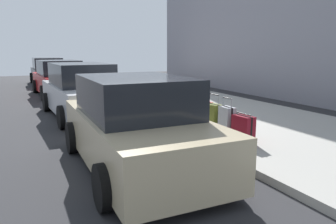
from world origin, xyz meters
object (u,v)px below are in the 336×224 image
Objects in this scene: parked_car_red_2 at (59,79)px; suitcase_maroon_0 at (243,129)px; suitcase_olive_2 at (213,118)px; suitcase_red_3 at (205,114)px; bollard_post at (143,95)px; suitcase_navy_5 at (180,107)px; suitcase_teal_6 at (173,105)px; parked_car_beige_0 at (136,126)px; parked_car_silver_1 at (82,92)px; suitcase_maroon_7 at (167,103)px; suitcase_black_4 at (192,113)px; fire_hydrant at (154,96)px; parked_car_charcoal_3 at (48,72)px; suitcase_silver_1 at (227,122)px.

suitcase_maroon_0 is at bearing -166.89° from parked_car_red_2.
suitcase_olive_2 is 0.54m from suitcase_red_3.
suitcase_olive_2 reaches higher than bollard_post.
suitcase_olive_2 is 4.29m from bollard_post.
suitcase_teal_6 reaches higher than suitcase_navy_5.
suitcase_navy_5 is at bearing -178.20° from bollard_post.
parked_car_silver_1 is at bearing 0.00° from parked_car_beige_0.
parked_car_red_2 reaches higher than suitcase_olive_2.
suitcase_red_3 is at bearing -9.69° from suitcase_olive_2.
suitcase_teal_6 reaches higher than suitcase_maroon_0.
suitcase_maroon_7 is 0.20× the size of parked_car_red_2.
suitcase_black_4 is 3.20m from bollard_post.
suitcase_black_4 is (0.56, 0.06, -0.06)m from suitcase_red_3.
suitcase_navy_5 is 0.17× the size of parked_car_beige_0.
bollard_post reaches higher than suitcase_maroon_0.
suitcase_teal_6 reaches higher than suitcase_olive_2.
parked_car_beige_0 is at bearing -180.00° from parked_car_silver_1.
fire_hydrant is at bearing -26.62° from parked_car_beige_0.
suitcase_navy_5 is at bearing 2.24° from suitcase_maroon_0.
parked_car_red_2 is (10.39, 2.42, 0.33)m from suitcase_maroon_0.
suitcase_olive_2 is 15.01m from parked_car_charcoal_3.
parked_car_beige_0 is at bearing 180.00° from parked_car_red_2.
suitcase_maroon_0 is 0.15× the size of parked_car_beige_0.
suitcase_black_4 is at bearing 179.59° from suitcase_maroon_7.
suitcase_maroon_7 is 1.28× the size of bollard_post.
fire_hydrant is (2.54, 0.01, 0.15)m from suitcase_black_4.
suitcase_black_4 is at bearing -177.48° from suitcase_teal_6.
suitcase_silver_1 is at bearing 179.78° from suitcase_black_4.
suitcase_teal_6 is (2.13, 0.02, -0.01)m from suitcase_olive_2.
suitcase_navy_5 is at bearing 175.32° from suitcase_maroon_7.
suitcase_navy_5 is 0.15× the size of parked_car_silver_1.
bollard_post is 0.15× the size of parked_car_silver_1.
suitcase_olive_2 is 0.99× the size of suitcase_teal_6.
suitcase_red_3 reaches higher than suitcase_maroon_7.
bollard_post is (1.61, 0.17, 0.07)m from suitcase_maroon_7.
suitcase_teal_6 is at bearing -161.97° from parked_car_red_2.
suitcase_red_3 is 14.50m from parked_car_charcoal_3.
parked_car_silver_1 is at bearing 45.53° from suitcase_navy_5.
parked_car_red_2 is (8.80, 2.45, 0.29)m from suitcase_red_3.
suitcase_teal_6 reaches higher than suitcase_maroon_7.
suitcase_black_4 is 0.19× the size of parked_car_red_2.
parked_car_charcoal_3 is (10.53, 2.23, 0.25)m from bollard_post.
parked_car_silver_1 is at bearing 180.00° from parked_car_red_2.
fire_hydrant is (3.11, 0.07, 0.09)m from suitcase_red_3.
parked_car_silver_1 reaches higher than fire_hydrant.
suitcase_olive_2 reaches higher than suitcase_black_4.
parked_car_red_2 is (5.44, -0.00, -0.02)m from parked_car_silver_1.
parked_car_charcoal_3 reaches higher than suitcase_teal_6.
parked_car_beige_0 is 0.91× the size of parked_car_silver_1.
suitcase_navy_5 is at bearing 176.72° from suitcase_teal_6.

